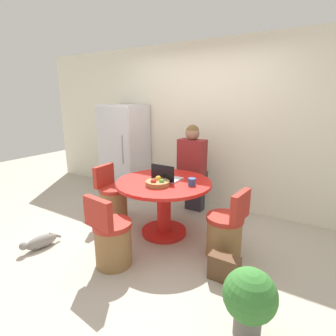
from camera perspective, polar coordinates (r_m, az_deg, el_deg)
The scene contains 14 objects.
ground_plane at distance 3.39m, azimuth -5.18°, elevation -15.94°, with size 12.00×12.00×0.00m, color #B2A899.
wall_back at distance 4.36m, azimuth 7.54°, elevation 9.06°, with size 7.00×0.06×2.60m.
refrigerator at distance 4.86m, azimuth -9.41°, elevation 3.82°, with size 0.74×0.63×1.63m.
dining_table at distance 3.38m, azimuth -0.89°, elevation -6.34°, with size 1.20×1.20×0.72m.
chair_right_side at distance 3.06m, azimuth 12.40°, elevation -13.68°, with size 0.42×0.41×0.80m.
chair_near_camera at distance 2.92m, azimuth -12.11°, elevation -15.14°, with size 0.41×0.42×0.80m.
chair_left_side at distance 3.95m, azimuth -11.90°, elevation -6.93°, with size 0.41×0.41×0.80m.
person_seated at distance 3.99m, azimuth 5.47°, elevation 0.64°, with size 0.40×0.37×1.37m.
laptop at distance 3.34m, azimuth -0.39°, elevation -1.96°, with size 0.33×0.26×0.22m.
fruit_bowl at distance 3.14m, azimuth -2.28°, elevation -3.20°, with size 0.29×0.29×0.10m.
coffee_cup at distance 3.15m, azimuth 5.23°, elevation -3.02°, with size 0.09×0.09×0.09m.
cat at distance 3.58m, azimuth -26.05°, elevation -14.22°, with size 0.20×0.48×0.16m.
potted_plant at distance 2.21m, azimuth 17.32°, elevation -25.48°, with size 0.39×0.39×0.55m.
handbag at distance 2.79m, azimuth 12.12°, elevation -20.55°, with size 0.30×0.14×0.26m.
Camera 1 is at (1.76, -2.32, 1.73)m, focal length 28.00 mm.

